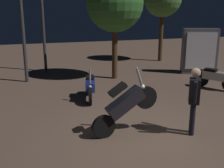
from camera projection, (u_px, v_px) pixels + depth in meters
ground_plane at (146, 135)px, 6.58m from camera, size 40.00×40.00×0.00m
motorcycle_black_foreground at (125, 105)px, 6.44m from camera, size 1.66×0.36×1.63m
motorcycle_blue_parked_left at (90, 87)px, 9.11m from camera, size 0.53×1.63×1.11m
motorcycle_white_parked_right at (215, 78)px, 10.33m from camera, size 0.91×1.49×1.11m
person_rider_beside at (194, 96)px, 6.41m from camera, size 0.42×0.61×1.63m
streetlamp_near at (21, 7)px, 10.68m from camera, size 0.36×0.36×4.76m
streetlamp_far at (42, 4)px, 12.66m from camera, size 0.36×0.36×5.04m
tree_center_bg at (115, 4)px, 11.23m from camera, size 2.37×2.37×4.38m
kiosk_billboard at (199, 51)px, 12.75m from camera, size 1.67×1.05×2.10m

